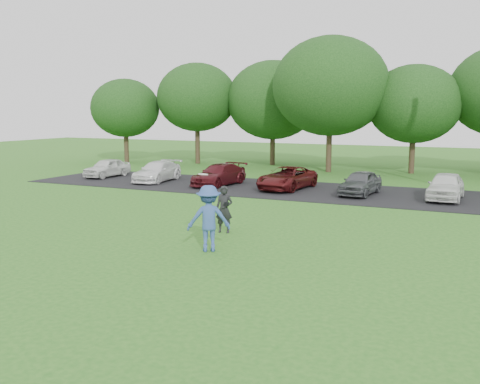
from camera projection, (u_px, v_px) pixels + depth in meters
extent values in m
plane|color=#296A1E|center=(186.00, 257.00, 14.54)|extent=(100.00, 100.00, 0.00)
cube|color=black|center=(321.00, 191.00, 26.21)|extent=(32.00, 6.50, 0.03)
imported|color=#345294|center=(209.00, 218.00, 15.00)|extent=(1.40, 1.23, 1.88)
cylinder|color=white|center=(203.00, 174.00, 14.99)|extent=(0.27, 0.27, 0.06)
imported|color=black|center=(224.00, 209.00, 17.33)|extent=(0.62, 0.47, 1.53)
cube|color=black|center=(227.00, 204.00, 17.06)|extent=(0.16, 0.13, 0.10)
imported|color=silver|center=(107.00, 168.00, 31.85)|extent=(1.47, 3.28, 1.09)
imported|color=white|center=(157.00, 171.00, 29.86)|extent=(1.85, 3.90, 1.10)
imported|color=#4D1017|center=(219.00, 175.00, 28.30)|extent=(1.98, 3.98, 1.11)
imported|color=#4F1113|center=(287.00, 178.00, 26.89)|extent=(2.31, 4.21, 1.12)
imported|color=#505357|center=(360.00, 183.00, 25.08)|extent=(1.68, 3.43, 1.13)
imported|color=white|center=(446.00, 186.00, 23.69)|extent=(1.54, 3.57, 1.20)
cylinder|color=#38281C|center=(126.00, 148.00, 41.22)|extent=(0.36, 0.36, 2.20)
ellipsoid|color=#214C19|center=(125.00, 108.00, 40.76)|extent=(5.20, 5.20, 4.42)
cylinder|color=#38281C|center=(198.00, 146.00, 40.16)|extent=(0.36, 0.36, 2.70)
ellipsoid|color=#214C19|center=(197.00, 97.00, 39.62)|extent=(5.94, 5.94, 5.05)
cylinder|color=#38281C|center=(272.00, 150.00, 39.18)|extent=(0.36, 0.36, 2.20)
ellipsoid|color=#214C19|center=(273.00, 100.00, 38.64)|extent=(6.68, 6.68, 5.68)
cylinder|color=#38281C|center=(329.00, 151.00, 34.56)|extent=(0.36, 0.36, 2.70)
ellipsoid|color=#214C19|center=(330.00, 86.00, 33.94)|extent=(7.42, 7.42, 6.31)
cylinder|color=#38281C|center=(412.00, 156.00, 33.79)|extent=(0.36, 0.36, 2.20)
ellipsoid|color=#214C19|center=(414.00, 104.00, 33.30)|extent=(5.76, 5.76, 4.90)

